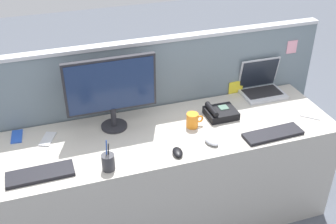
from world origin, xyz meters
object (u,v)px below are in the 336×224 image
object	(u,v)px
pen_cup	(108,162)
coffee_mug	(193,120)
cell_phone_silver_slab	(48,139)
cell_phone_blue_case	(17,136)
laptop	(261,85)
computer_mouse_left_hand	(178,152)
keyboard_main	(273,134)
desktop_monitor	(111,88)
keyboard_spare	(40,174)
desk_phone	(220,113)
cell_phone_white_slab	(310,115)
computer_mouse_right_hand	(212,142)

from	to	relation	value
pen_cup	coffee_mug	distance (m)	0.66
cell_phone_silver_slab	cell_phone_blue_case	bearing A→B (deg)	177.53
laptop	computer_mouse_left_hand	xyz separation A→B (m)	(-0.83, -0.52, -0.05)
laptop	cell_phone_blue_case	xyz separation A→B (m)	(-1.74, -0.04, -0.06)
pen_cup	cell_phone_blue_case	bearing A→B (deg)	134.83
keyboard_main	cell_phone_blue_case	bearing A→B (deg)	160.35
desktop_monitor	coffee_mug	world-z (taller)	desktop_monitor
cell_phone_blue_case	laptop	bearing A→B (deg)	5.84
laptop	computer_mouse_left_hand	world-z (taller)	laptop
laptop	keyboard_spare	world-z (taller)	laptop
pen_cup	cell_phone_silver_slab	bearing A→B (deg)	127.26
computer_mouse_left_hand	pen_cup	bearing A→B (deg)	-171.72
desktop_monitor	cell_phone_blue_case	bearing A→B (deg)	173.38
cell_phone_silver_slab	desktop_monitor	bearing A→B (deg)	26.05
cell_phone_blue_case	coffee_mug	size ratio (longest dim) A/B	1.23
desktop_monitor	laptop	size ratio (longest dim) A/B	1.86
cell_phone_blue_case	keyboard_spare	bearing A→B (deg)	-70.15
cell_phone_silver_slab	laptop	bearing A→B (deg)	28.26
desk_phone	keyboard_spare	bearing A→B (deg)	-168.02
desk_phone	keyboard_spare	size ratio (longest dim) A/B	0.55
desk_phone	keyboard_main	distance (m)	0.38
keyboard_spare	cell_phone_blue_case	world-z (taller)	keyboard_spare
cell_phone_blue_case	desktop_monitor	bearing A→B (deg)	-2.07
laptop	coffee_mug	size ratio (longest dim) A/B	2.67
desk_phone	computer_mouse_left_hand	size ratio (longest dim) A/B	2.02
pen_cup	cell_phone_white_slab	xyz separation A→B (m)	(1.41, 0.13, -0.05)
desktop_monitor	cell_phone_white_slab	world-z (taller)	desktop_monitor
cell_phone_white_slab	keyboard_spare	bearing A→B (deg)	134.96
desk_phone	computer_mouse_right_hand	xyz separation A→B (m)	(-0.18, -0.27, -0.01)
desktop_monitor	keyboard_spare	distance (m)	0.67
coffee_mug	desk_phone	bearing A→B (deg)	14.53
keyboard_main	computer_mouse_left_hand	distance (m)	0.64
desktop_monitor	laptop	world-z (taller)	desktop_monitor
desk_phone	cell_phone_silver_slab	bearing A→B (deg)	175.68
keyboard_main	pen_cup	distance (m)	1.05
keyboard_spare	cell_phone_blue_case	distance (m)	0.44
laptop	pen_cup	bearing A→B (deg)	-156.97
keyboard_main	pen_cup	size ratio (longest dim) A/B	2.04
desktop_monitor	cell_phone_silver_slab	size ratio (longest dim) A/B	3.92
desktop_monitor	pen_cup	size ratio (longest dim) A/B	3.04
keyboard_main	cell_phone_blue_case	world-z (taller)	keyboard_main
pen_cup	desktop_monitor	bearing A→B (deg)	74.29
cell_phone_white_slab	desktop_monitor	bearing A→B (deg)	120.18
desk_phone	pen_cup	bearing A→B (deg)	-159.03
computer_mouse_left_hand	cell_phone_blue_case	xyz separation A→B (m)	(-0.90, 0.48, -0.01)
desk_phone	computer_mouse_right_hand	size ratio (longest dim) A/B	2.02
desktop_monitor	pen_cup	distance (m)	0.50
desktop_monitor	computer_mouse_right_hand	xyz separation A→B (m)	(0.53, -0.38, -0.27)
laptop	cell_phone_silver_slab	world-z (taller)	laptop
laptop	cell_phone_silver_slab	xyz separation A→B (m)	(-1.55, -0.13, -0.06)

